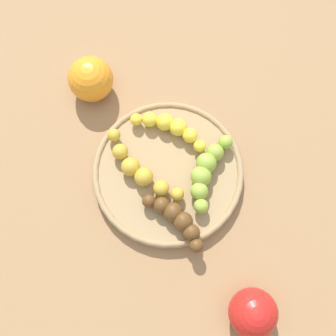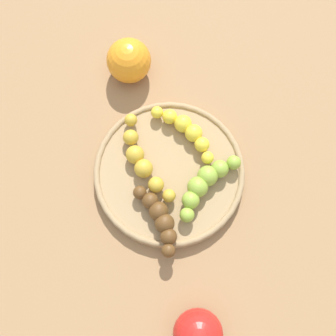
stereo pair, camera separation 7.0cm
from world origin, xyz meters
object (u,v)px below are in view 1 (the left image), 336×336
Objects in this scene: fruit_bowl at (168,173)px; orange_fruit at (91,79)px; banana_green at (206,171)px; banana_yellow at (170,127)px; banana_spotted at (140,170)px; apple_red at (253,313)px; banana_overripe at (176,219)px.

orange_fruit is at bearing 20.34° from fruit_bowl.
banana_yellow is at bearing -31.26° from banana_green.
banana_spotted is 2.04× the size of apple_red.
banana_overripe is 1.45× the size of orange_fruit.
apple_red is (-0.25, -0.04, 0.02)m from fruit_bowl.
banana_overripe is 0.09m from banana_green.
fruit_bowl is 0.07m from banana_yellow.
orange_fruit is (0.12, 0.10, 0.00)m from banana_yellow.
apple_red is at bearing 127.87° from banana_green.
banana_yellow is at bearing 46.79° from banana_overripe.
banana_green is at bearing -113.17° from fruit_bowl.
orange_fruit is at bearing 81.80° from banana_yellow.
apple_red is (-0.17, -0.06, 0.00)m from banana_overripe.
fruit_bowl is 2.22× the size of banana_overripe.
banana_yellow is at bearing 2.86° from apple_red.
banana_green is at bearing -149.41° from orange_fruit.
banana_overripe is at bearing -168.27° from orange_fruit.
fruit_bowl is at bearing 18.02° from banana_green.
banana_green is at bearing 11.19° from banana_overripe.
orange_fruit is at bearing 74.60° from banana_overripe.
banana_spotted is at bearing 170.76° from banana_yellow.
banana_spotted reaches higher than fruit_bowl.
fruit_bowl is 2.27× the size of banana_green.
banana_overripe is at bearing 79.51° from banana_green.
banana_spotted is 1.34× the size of banana_overripe.
banana_green is 0.22m from apple_red.
banana_overripe reaches higher than fruit_bowl.
fruit_bowl is at bearing 52.60° from banana_overripe.
apple_red reaches higher than banana_green.
fruit_bowl is at bearing 9.95° from apple_red.
apple_red reaches higher than banana_yellow.
orange_fruit is (0.21, 0.13, 0.00)m from banana_green.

